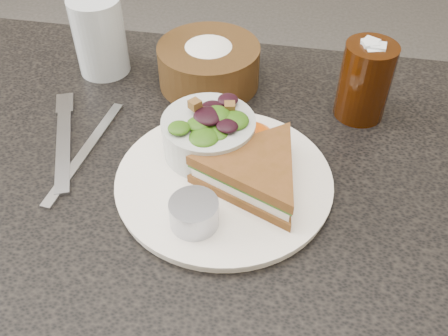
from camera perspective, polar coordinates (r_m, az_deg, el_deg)
name	(u,v)px	position (r m, az deg, el deg)	size (l,w,h in m)	color
dining_table	(205,309)	(0.99, -2.17, -15.76)	(1.00, 0.70, 0.75)	black
dinner_plate	(224,181)	(0.67, 0.00, -1.48)	(0.28, 0.28, 0.01)	white
sandwich	(255,173)	(0.64, 3.61, -0.56)	(0.18, 0.18, 0.05)	brown
salad_bowl	(209,130)	(0.68, -1.78, 4.37)	(0.13, 0.13, 0.07)	#B0B8B5
dressing_ramekin	(194,213)	(0.60, -3.44, -5.20)	(0.06, 0.06, 0.04)	#9DA1AD
orange_wedge	(255,128)	(0.72, 3.51, 4.64)	(0.05, 0.05, 0.02)	#F75F0E
fork	(64,145)	(0.76, -17.86, 2.56)	(0.02, 0.20, 0.01)	#A4A8B3
knife	(86,151)	(0.74, -15.51, 1.89)	(0.01, 0.23, 0.00)	#B0B2B4
bread_basket	(209,59)	(0.83, -1.76, 12.39)	(0.17, 0.17, 0.09)	#4C3015
cola_glass	(366,78)	(0.78, 15.89, 9.87)	(0.08, 0.08, 0.13)	black
water_glass	(100,36)	(0.88, -14.03, 14.40)	(0.09, 0.09, 0.13)	silver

